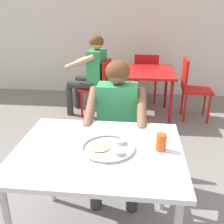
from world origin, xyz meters
The scene contains 10 objects.
table_foreground centered at (-0.09, 0.00, 0.67)m, with size 1.05×0.84×0.76m.
thali_tray centered at (-0.03, 0.01, 0.77)m, with size 0.33×0.33×0.03m.
drinking_cup centered at (0.29, 0.03, 0.81)m, with size 0.06×0.06×0.11m.
chair_foreground centered at (-0.04, 0.85, 0.50)m, with size 0.42×0.40×0.87m.
diner_foreground centered at (-0.03, 0.63, 0.70)m, with size 0.50×0.56×1.17m.
table_background_red centered at (0.23, 2.33, 0.62)m, with size 0.82×0.88×0.70m.
chair_red_left centered at (-0.43, 2.32, 0.49)m, with size 0.45×0.48×0.84m.
chair_red_right centered at (0.89, 2.31, 0.51)m, with size 0.42×0.39×0.89m.
chair_red_far centered at (0.26, 2.97, 0.49)m, with size 0.43×0.43×0.83m.
patron_background centered at (-0.57, 2.35, 0.71)m, with size 0.60×0.56×1.19m.
Camera 1 is at (0.14, -1.42, 1.60)m, focal length 42.41 mm.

